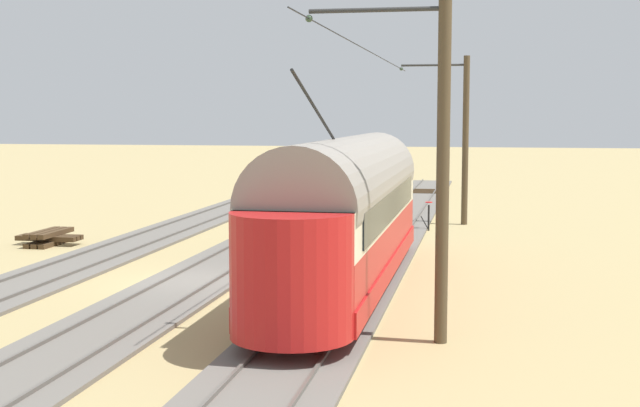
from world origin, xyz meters
TOP-DOWN VIEW (x-y plane):
  - ground_plane at (0.00, 0.00)m, footprint 220.00×220.00m
  - track_streetcar_siding at (-4.60, -0.31)m, footprint 2.80×80.00m
  - track_adjacent_siding at (0.00, -0.31)m, footprint 2.80×80.00m
  - track_third_siding at (4.60, -0.31)m, footprint 2.80×80.00m
  - vintage_streetcar at (-4.60, 0.06)m, footprint 2.65×16.32m
  - catenary_pole_foreground at (-7.42, -15.27)m, footprint 3.12×0.28m
  - catenary_pole_mid_near at (-7.42, 5.24)m, footprint 3.12×0.28m
  - overhead_wire_run at (-4.70, -5.74)m, footprint 2.92×24.52m
  - switch_stand at (-6.05, -12.88)m, footprint 0.50×0.30m
  - spare_tie_stack at (7.86, -6.16)m, footprint 2.40×2.40m
  - track_end_bumper at (0.00, -8.43)m, footprint 1.80×0.60m

SIDE VIEW (x-z plane):
  - ground_plane at x=0.00m, z-range 0.00..0.00m
  - track_streetcar_siding at x=-4.60m, z-range -0.04..0.14m
  - track_adjacent_siding at x=0.00m, z-range -0.04..0.14m
  - track_third_siding at x=4.60m, z-range -0.04..0.14m
  - spare_tie_stack at x=7.86m, z-range 0.00..0.54m
  - track_end_bumper at x=0.00m, z-range 0.00..0.80m
  - switch_stand at x=-6.05m, z-range 0.08..1.32m
  - vintage_streetcar at x=-4.60m, z-range -0.57..5.08m
  - catenary_pole_foreground at x=-7.42m, z-range 0.18..7.71m
  - catenary_pole_mid_near at x=-7.42m, z-range 0.18..7.71m
  - overhead_wire_run at x=-4.70m, z-range 6.90..7.08m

